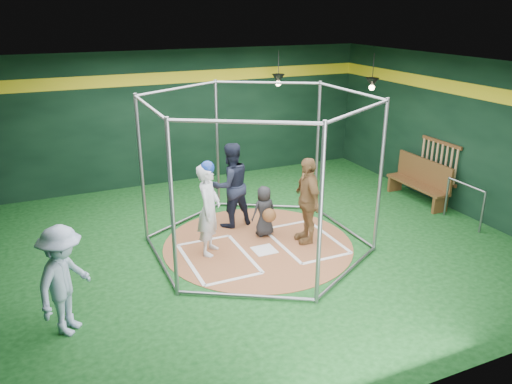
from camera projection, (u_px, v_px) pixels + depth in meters
name	position (u px, v px, depth m)	size (l,w,h in m)	color
room_shell	(258.00, 161.00, 9.46)	(10.10, 9.10, 3.53)	#0D3D13
clay_disc	(258.00, 244.00, 10.06)	(3.80, 3.80, 0.01)	#995B37
home_plate	(264.00, 250.00, 9.80)	(0.43, 0.43, 0.01)	white
batter_box_left	(218.00, 258.00, 9.48)	(1.17, 1.77, 0.01)	white
batter_box_right	(305.00, 240.00, 10.20)	(1.17, 1.77, 0.01)	white
batting_cage	(258.00, 174.00, 9.54)	(4.05, 4.67, 3.00)	gray
bat_rack	(439.00, 161.00, 11.92)	(0.07, 1.25, 0.98)	brown
pendant_lamp_near	(278.00, 79.00, 13.03)	(0.34, 0.34, 0.90)	black
pendant_lamp_far	(372.00, 83.00, 12.35)	(0.34, 0.34, 0.90)	black
batter_figure	(209.00, 208.00, 9.41)	(0.72, 0.78, 1.86)	silver
visitor_leopard	(307.00, 200.00, 9.92)	(1.03, 0.43, 1.76)	#AA7E49
catcher_figure	(265.00, 211.00, 10.27)	(0.55, 0.58, 1.07)	black
umpire	(231.00, 185.00, 10.63)	(0.90, 0.70, 1.85)	black
bystander_blue	(64.00, 281.00, 7.11)	(1.09, 0.62, 1.68)	#A6BBDC
dugout_bench	(420.00, 180.00, 12.17)	(0.42, 1.82, 1.06)	brown
steel_railing	(465.00, 197.00, 10.84)	(0.05, 1.07, 0.93)	slate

